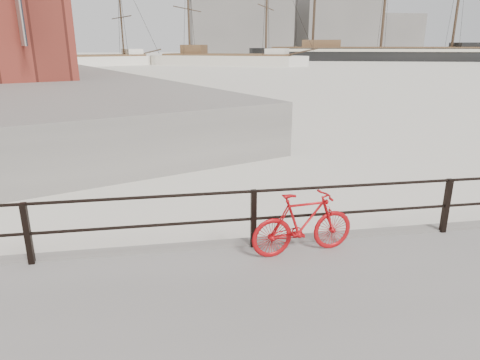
{
  "coord_description": "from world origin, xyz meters",
  "views": [
    {
      "loc": [
        -4.81,
        -6.53,
        3.6
      ],
      "look_at": [
        -3.44,
        1.5,
        1.0
      ],
      "focal_mm": 32.0,
      "sensor_mm": 36.0,
      "label": 1
    }
  ],
  "objects_px": {
    "barque_black": "(379,61)",
    "schooner_left": "(93,66)",
    "bicycle": "(303,223)",
    "schooner_mid": "(227,65)"
  },
  "relations": [
    {
      "from": "barque_black",
      "to": "schooner_left",
      "type": "relative_size",
      "value": 2.72
    },
    {
      "from": "bicycle",
      "to": "schooner_mid",
      "type": "bearing_deg",
      "value": 75.73
    },
    {
      "from": "schooner_mid",
      "to": "schooner_left",
      "type": "height_order",
      "value": "schooner_mid"
    },
    {
      "from": "schooner_mid",
      "to": "barque_black",
      "type": "bearing_deg",
      "value": 48.52
    },
    {
      "from": "bicycle",
      "to": "barque_black",
      "type": "relative_size",
      "value": 0.03
    },
    {
      "from": "bicycle",
      "to": "barque_black",
      "type": "xyz_separation_m",
      "value": [
        46.13,
        87.96,
        -0.87
      ]
    },
    {
      "from": "schooner_left",
      "to": "schooner_mid",
      "type": "bearing_deg",
      "value": -28.92
    },
    {
      "from": "bicycle",
      "to": "schooner_mid",
      "type": "distance_m",
      "value": 71.95
    },
    {
      "from": "bicycle",
      "to": "schooner_left",
      "type": "distance_m",
      "value": 75.61
    },
    {
      "from": "bicycle",
      "to": "schooner_left",
      "type": "height_order",
      "value": "schooner_left"
    }
  ]
}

